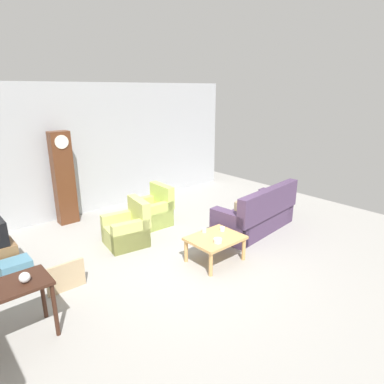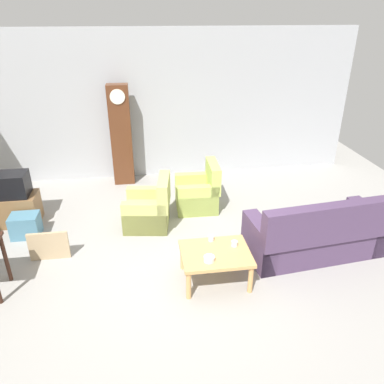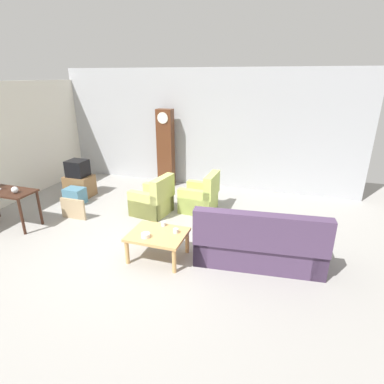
{
  "view_description": "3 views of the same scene",
  "coord_description": "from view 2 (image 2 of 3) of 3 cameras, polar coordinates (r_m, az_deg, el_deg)",
  "views": [
    {
      "loc": [
        -3.6,
        -4.3,
        3.06
      ],
      "look_at": [
        0.62,
        0.56,
        1.04
      ],
      "focal_mm": 31.07,
      "sensor_mm": 36.0,
      "label": 1
    },
    {
      "loc": [
        -0.61,
        -4.6,
        3.5
      ],
      "look_at": [
        0.18,
        0.83,
        0.8
      ],
      "focal_mm": 34.82,
      "sensor_mm": 36.0,
      "label": 2
    },
    {
      "loc": [
        2.32,
        -4.67,
        3.0
      ],
      "look_at": [
        0.61,
        0.61,
        0.89
      ],
      "focal_mm": 28.74,
      "sensor_mm": 36.0,
      "label": 3
    }
  ],
  "objects": [
    {
      "name": "couch_floral",
      "position": [
        6.11,
        18.49,
        -6.29
      ],
      "size": [
        2.18,
        1.09,
        1.04
      ],
      "color": "#4C3856",
      "rests_on": "ground_plane"
    },
    {
      "name": "bowl_white_stacked",
      "position": [
        5.04,
        2.64,
        -10.18
      ],
      "size": [
        0.15,
        0.15,
        0.07
      ],
      "primitive_type": "cylinder",
      "color": "white",
      "rests_on": "coffee_table_wood"
    },
    {
      "name": "grandfather_clock",
      "position": [
        8.16,
        -10.8,
        8.48
      ],
      "size": [
        0.44,
        0.3,
        2.16
      ],
      "color": "#562D19",
      "rests_on": "ground_plane"
    },
    {
      "name": "ground_plane",
      "position": [
        5.81,
        -0.59,
        -10.88
      ],
      "size": [
        10.4,
        10.4,
        0.0
      ],
      "primitive_type": "plane",
      "color": "#999691"
    },
    {
      "name": "coffee_table_wood",
      "position": [
        5.27,
        3.62,
        -9.77
      ],
      "size": [
        0.96,
        0.76,
        0.48
      ],
      "color": "tan",
      "rests_on": "ground_plane"
    },
    {
      "name": "armchair_olive_far",
      "position": [
        7.19,
        1.05,
        -0.23
      ],
      "size": [
        0.81,
        0.78,
        0.92
      ],
      "color": "#B7CA60",
      "rests_on": "ground_plane"
    },
    {
      "name": "armchair_olive_near",
      "position": [
        6.64,
        -6.55,
        -2.74
      ],
      "size": [
        0.89,
        0.87,
        0.92
      ],
      "color": "#B7BC66",
      "rests_on": "ground_plane"
    },
    {
      "name": "garage_door_wall",
      "position": [
        8.43,
        -4.06,
        13.09
      ],
      "size": [
        8.4,
        0.16,
        3.2
      ],
      "primitive_type": "cube",
      "color": "#ADAFB5",
      "rests_on": "ground_plane"
    },
    {
      "name": "cup_blue_rimmed",
      "position": [
        5.44,
        2.95,
        -7.09
      ],
      "size": [
        0.08,
        0.08,
        0.08
      ],
      "primitive_type": "cylinder",
      "color": "silver",
      "rests_on": "coffee_table_wood"
    },
    {
      "name": "cup_white_porcelain",
      "position": [
        5.36,
        6.52,
        -7.85
      ],
      "size": [
        0.09,
        0.09,
        0.08
      ],
      "primitive_type": "cylinder",
      "color": "white",
      "rests_on": "coffee_table_wood"
    },
    {
      "name": "storage_box_blue",
      "position": [
        6.95,
        -24.15,
        -4.71
      ],
      "size": [
        0.46,
        0.36,
        0.4
      ],
      "primitive_type": "cube",
      "color": "teal",
      "rests_on": "ground_plane"
    },
    {
      "name": "framed_picture_leaning",
      "position": [
        6.18,
        -21.08,
        -7.72
      ],
      "size": [
        0.6,
        0.05,
        0.47
      ],
      "primitive_type": "cube",
      "color": "tan",
      "rests_on": "ground_plane"
    },
    {
      "name": "tv_crt",
      "position": [
        7.19,
        -25.66,
        1.03
      ],
      "size": [
        0.48,
        0.44,
        0.42
      ],
      "primitive_type": "cube",
      "color": "black",
      "rests_on": "tv_stand_cabinet"
    },
    {
      "name": "tv_stand_cabinet",
      "position": [
        7.39,
        -24.94,
        -2.36
      ],
      "size": [
        0.68,
        0.52,
        0.55
      ],
      "primitive_type": "cube",
      "color": "brown",
      "rests_on": "ground_plane"
    }
  ]
}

